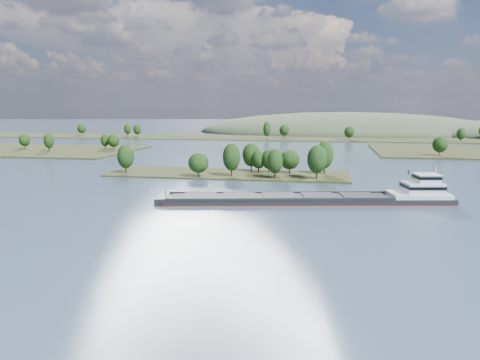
# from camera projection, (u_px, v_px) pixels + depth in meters

# --- Properties ---
(ground) EXTENTS (1800.00, 1800.00, 0.00)m
(ground) POSITION_uv_depth(u_px,v_px,m) (185.00, 204.00, 137.00)
(ground) COLOR #374F60
(ground) RESTS_ON ground
(tree_island) EXTENTS (100.00, 30.59, 14.91)m
(tree_island) POSITION_uv_depth(u_px,v_px,m) (244.00, 165.00, 192.47)
(tree_island) COLOR #282E14
(tree_island) RESTS_ON ground
(back_shoreline) EXTENTS (900.00, 60.00, 15.91)m
(back_shoreline) POSITION_uv_depth(u_px,v_px,m) (291.00, 138.00, 406.71)
(back_shoreline) COLOR #282E14
(back_shoreline) RESTS_ON ground
(hill_west) EXTENTS (320.00, 160.00, 44.00)m
(hill_west) POSITION_uv_depth(u_px,v_px,m) (346.00, 133.00, 495.15)
(hill_west) COLOR #3D4B33
(hill_west) RESTS_ON ground
(cargo_barge) EXTENTS (87.85, 26.97, 11.83)m
(cargo_barge) POSITION_uv_depth(u_px,v_px,m) (325.00, 198.00, 138.87)
(cargo_barge) COLOR black
(cargo_barge) RESTS_ON ground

